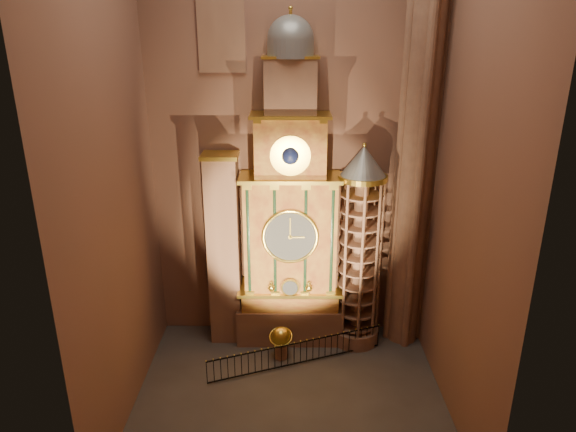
{
  "coord_description": "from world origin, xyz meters",
  "views": [
    {
      "loc": [
        -0.01,
        -19.19,
        15.79
      ],
      "look_at": [
        -0.1,
        3.0,
        7.73
      ],
      "focal_mm": 32.0,
      "sensor_mm": 36.0,
      "label": 1
    }
  ],
  "objects_px": {
    "iron_railing": "(297,353)",
    "portrait_tower": "(224,250)",
    "celestial_globe": "(281,340)",
    "stair_turret": "(359,250)",
    "astronomical_clock": "(290,222)"
  },
  "relations": [
    {
      "from": "stair_turret",
      "to": "iron_railing",
      "type": "bearing_deg",
      "value": -143.95
    },
    {
      "from": "portrait_tower",
      "to": "celestial_globe",
      "type": "bearing_deg",
      "value": -33.36
    },
    {
      "from": "celestial_globe",
      "to": "iron_railing",
      "type": "xyz_separation_m",
      "value": [
        0.83,
        -0.63,
        -0.36
      ]
    },
    {
      "from": "astronomical_clock",
      "to": "portrait_tower",
      "type": "xyz_separation_m",
      "value": [
        -3.4,
        0.02,
        -1.53
      ]
    },
    {
      "from": "stair_turret",
      "to": "celestial_globe",
      "type": "bearing_deg",
      "value": -157.43
    },
    {
      "from": "astronomical_clock",
      "to": "celestial_globe",
      "type": "distance_m",
      "value": 5.98
    },
    {
      "from": "stair_turret",
      "to": "celestial_globe",
      "type": "xyz_separation_m",
      "value": [
        -3.97,
        -1.65,
        -4.24
      ]
    },
    {
      "from": "iron_railing",
      "to": "astronomical_clock",
      "type": "bearing_deg",
      "value": 98.08
    },
    {
      "from": "portrait_tower",
      "to": "celestial_globe",
      "type": "xyz_separation_m",
      "value": [
        2.93,
        -1.93,
        -4.12
      ]
    },
    {
      "from": "astronomical_clock",
      "to": "iron_railing",
      "type": "bearing_deg",
      "value": -81.92
    },
    {
      "from": "iron_railing",
      "to": "portrait_tower",
      "type": "bearing_deg",
      "value": 145.71
    },
    {
      "from": "portrait_tower",
      "to": "celestial_globe",
      "type": "distance_m",
      "value": 5.41
    },
    {
      "from": "portrait_tower",
      "to": "celestial_globe",
      "type": "height_order",
      "value": "portrait_tower"
    },
    {
      "from": "portrait_tower",
      "to": "stair_turret",
      "type": "distance_m",
      "value": 6.91
    },
    {
      "from": "stair_turret",
      "to": "iron_railing",
      "type": "distance_m",
      "value": 6.01
    }
  ]
}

